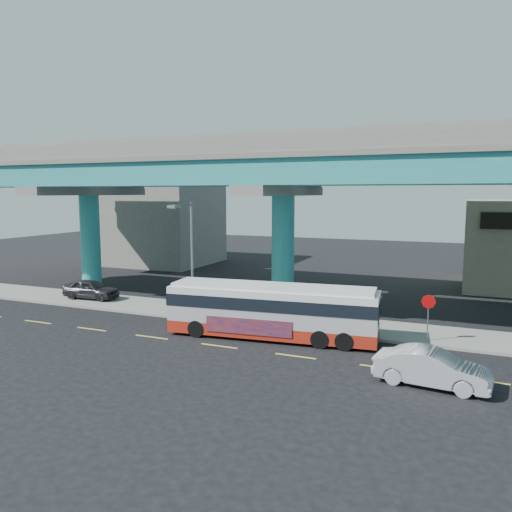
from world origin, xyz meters
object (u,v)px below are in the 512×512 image
at_px(transit_bus, 272,309).
at_px(parked_car, 91,289).
at_px(sedan, 432,368).
at_px(stop_sign, 428,308).
at_px(street_lamp, 187,242).

bearing_deg(transit_bus, parked_car, 160.96).
distance_m(sedan, stop_sign, 5.95).
height_order(parked_car, stop_sign, stop_sign).
height_order(transit_bus, street_lamp, street_lamp).
relative_size(sedan, street_lamp, 0.66).
xyz_separation_m(street_lamp, stop_sign, (13.47, 0.71, -2.85)).
bearing_deg(street_lamp, sedan, -19.96).
distance_m(sedan, parked_car, 24.33).
bearing_deg(sedan, transit_bus, 71.84).
bearing_deg(sedan, parked_car, 78.81).
relative_size(transit_bus, stop_sign, 4.73).
xyz_separation_m(transit_bus, street_lamp, (-5.87, 1.41, 3.14)).
bearing_deg(stop_sign, transit_bus, -149.98).
height_order(sedan, parked_car, parked_car).
height_order(street_lamp, stop_sign, street_lamp).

